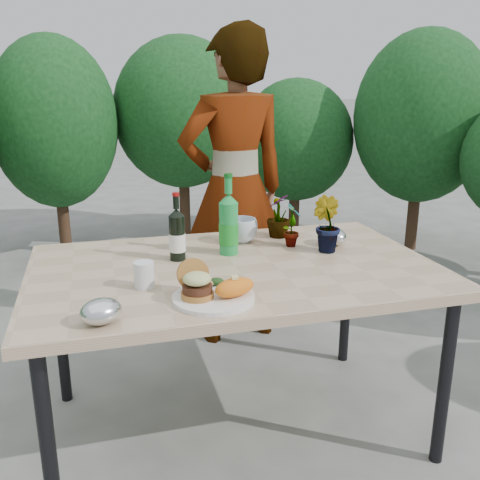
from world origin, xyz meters
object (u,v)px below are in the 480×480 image
object	(u,v)px
wine_bottle	(177,235)
person	(234,190)
patio_table	(235,279)
dinner_plate	(214,298)

from	to	relation	value
wine_bottle	person	size ratio (longest dim) A/B	0.16
patio_table	wine_bottle	distance (m)	0.30
dinner_plate	person	distance (m)	1.26
dinner_plate	wine_bottle	world-z (taller)	wine_bottle
patio_table	wine_bottle	xyz separation A→B (m)	(-0.21, 0.14, 0.16)
patio_table	dinner_plate	xyz separation A→B (m)	(-0.16, -0.32, 0.06)
wine_bottle	dinner_plate	bearing A→B (deg)	-69.83
patio_table	person	xyz separation A→B (m)	(0.23, 0.88, 0.18)
dinner_plate	wine_bottle	xyz separation A→B (m)	(-0.05, 0.46, 0.10)
dinner_plate	wine_bottle	size ratio (longest dim) A/B	0.99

